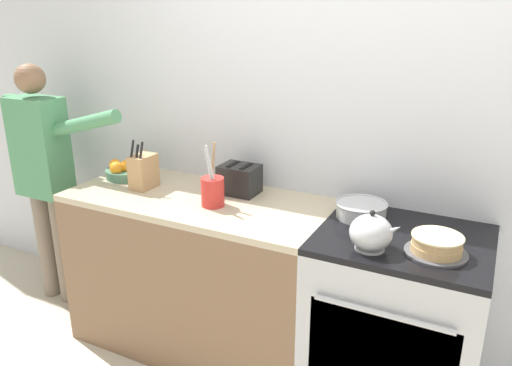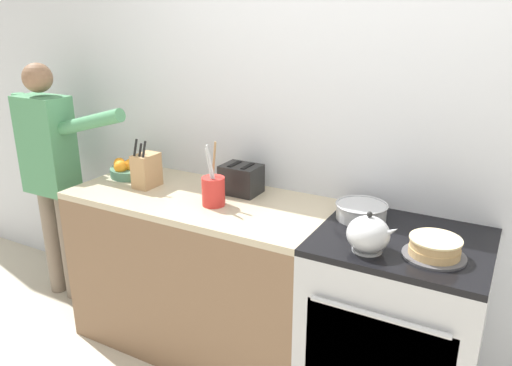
{
  "view_description": "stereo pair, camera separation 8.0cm",
  "coord_description": "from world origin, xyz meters",
  "px_view_note": "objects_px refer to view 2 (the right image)",
  "views": [
    {
      "loc": [
        0.69,
        -1.78,
        1.88
      ],
      "look_at": [
        -0.36,
        0.3,
        1.08
      ],
      "focal_mm": 35.0,
      "sensor_mm": 36.0,
      "label": 1
    },
    {
      "loc": [
        0.76,
        -1.74,
        1.88
      ],
      "look_at": [
        -0.36,
        0.3,
        1.08
      ],
      "focal_mm": 35.0,
      "sensor_mm": 36.0,
      "label": 2
    }
  ],
  "objects_px": {
    "mixing_bowl": "(361,211)",
    "person_baker": "(51,164)",
    "stove_range": "(394,328)",
    "knife_block": "(146,170)",
    "layer_cake": "(435,248)",
    "toaster": "(241,179)",
    "fruit_bowl": "(130,169)",
    "utensil_crock": "(213,190)",
    "tea_kettle": "(369,234)"
  },
  "relations": [
    {
      "from": "toaster",
      "to": "person_baker",
      "type": "distance_m",
      "value": 1.33
    },
    {
      "from": "utensil_crock",
      "to": "fruit_bowl",
      "type": "relative_size",
      "value": 1.34
    },
    {
      "from": "layer_cake",
      "to": "mixing_bowl",
      "type": "distance_m",
      "value": 0.45
    },
    {
      "from": "stove_range",
      "to": "layer_cake",
      "type": "height_order",
      "value": "layer_cake"
    },
    {
      "from": "knife_block",
      "to": "layer_cake",
      "type": "bearing_deg",
      "value": -3.77
    },
    {
      "from": "tea_kettle",
      "to": "mixing_bowl",
      "type": "relative_size",
      "value": 0.87
    },
    {
      "from": "knife_block",
      "to": "utensil_crock",
      "type": "relative_size",
      "value": 0.85
    },
    {
      "from": "knife_block",
      "to": "mixing_bowl",
      "type": "bearing_deg",
      "value": 6.33
    },
    {
      "from": "layer_cake",
      "to": "toaster",
      "type": "relative_size",
      "value": 1.15
    },
    {
      "from": "knife_block",
      "to": "person_baker",
      "type": "relative_size",
      "value": 0.18
    },
    {
      "from": "toaster",
      "to": "person_baker",
      "type": "height_order",
      "value": "person_baker"
    },
    {
      "from": "tea_kettle",
      "to": "knife_block",
      "type": "distance_m",
      "value": 1.36
    },
    {
      "from": "mixing_bowl",
      "to": "person_baker",
      "type": "relative_size",
      "value": 0.16
    },
    {
      "from": "mixing_bowl",
      "to": "toaster",
      "type": "xyz_separation_m",
      "value": [
        -0.69,
        0.03,
        0.04
      ]
    },
    {
      "from": "layer_cake",
      "to": "fruit_bowl",
      "type": "relative_size",
      "value": 1.04
    },
    {
      "from": "person_baker",
      "to": "toaster",
      "type": "bearing_deg",
      "value": 14.41
    },
    {
      "from": "mixing_bowl",
      "to": "person_baker",
      "type": "xyz_separation_m",
      "value": [
        -2.01,
        -0.15,
        -0.02
      ]
    },
    {
      "from": "stove_range",
      "to": "knife_block",
      "type": "distance_m",
      "value": 1.56
    },
    {
      "from": "fruit_bowl",
      "to": "person_baker",
      "type": "bearing_deg",
      "value": -169.57
    },
    {
      "from": "layer_cake",
      "to": "tea_kettle",
      "type": "bearing_deg",
      "value": -162.6
    },
    {
      "from": "person_baker",
      "to": "utensil_crock",
      "type": "bearing_deg",
      "value": 4.48
    },
    {
      "from": "knife_block",
      "to": "person_baker",
      "type": "distance_m",
      "value": 0.8
    },
    {
      "from": "utensil_crock",
      "to": "fruit_bowl",
      "type": "bearing_deg",
      "value": 167.85
    },
    {
      "from": "stove_range",
      "to": "toaster",
      "type": "bearing_deg",
      "value": 169.82
    },
    {
      "from": "layer_cake",
      "to": "knife_block",
      "type": "distance_m",
      "value": 1.61
    },
    {
      "from": "layer_cake",
      "to": "mixing_bowl",
      "type": "bearing_deg",
      "value": 147.94
    },
    {
      "from": "stove_range",
      "to": "mixing_bowl",
      "type": "xyz_separation_m",
      "value": [
        -0.23,
        0.13,
        0.5
      ]
    },
    {
      "from": "layer_cake",
      "to": "utensil_crock",
      "type": "height_order",
      "value": "utensil_crock"
    },
    {
      "from": "tea_kettle",
      "to": "utensil_crock",
      "type": "distance_m",
      "value": 0.86
    },
    {
      "from": "layer_cake",
      "to": "mixing_bowl",
      "type": "xyz_separation_m",
      "value": [
        -0.38,
        0.24,
        0.0
      ]
    },
    {
      "from": "tea_kettle",
      "to": "layer_cake",
      "type": "bearing_deg",
      "value": 17.4
    },
    {
      "from": "person_baker",
      "to": "tea_kettle",
      "type": "bearing_deg",
      "value": 1.95
    },
    {
      "from": "knife_block",
      "to": "fruit_bowl",
      "type": "relative_size",
      "value": 1.15
    },
    {
      "from": "layer_cake",
      "to": "fruit_bowl",
      "type": "height_order",
      "value": "fruit_bowl"
    },
    {
      "from": "layer_cake",
      "to": "utensil_crock",
      "type": "bearing_deg",
      "value": 177.58
    },
    {
      "from": "layer_cake",
      "to": "toaster",
      "type": "distance_m",
      "value": 1.11
    },
    {
      "from": "mixing_bowl",
      "to": "toaster",
      "type": "height_order",
      "value": "toaster"
    },
    {
      "from": "tea_kettle",
      "to": "person_baker",
      "type": "xyz_separation_m",
      "value": [
        -2.14,
        0.17,
        -0.06
      ]
    },
    {
      "from": "tea_kettle",
      "to": "fruit_bowl",
      "type": "bearing_deg",
      "value": 169.88
    },
    {
      "from": "knife_block",
      "to": "utensil_crock",
      "type": "distance_m",
      "value": 0.5
    },
    {
      "from": "layer_cake",
      "to": "person_baker",
      "type": "xyz_separation_m",
      "value": [
        -2.4,
        0.09,
        -0.02
      ]
    },
    {
      "from": "mixing_bowl",
      "to": "person_baker",
      "type": "height_order",
      "value": "person_baker"
    },
    {
      "from": "tea_kettle",
      "to": "fruit_bowl",
      "type": "height_order",
      "value": "tea_kettle"
    },
    {
      "from": "layer_cake",
      "to": "mixing_bowl",
      "type": "height_order",
      "value": "layer_cake"
    },
    {
      "from": "tea_kettle",
      "to": "mixing_bowl",
      "type": "xyz_separation_m",
      "value": [
        -0.13,
        0.32,
        -0.04
      ]
    },
    {
      "from": "stove_range",
      "to": "toaster",
      "type": "relative_size",
      "value": 4.16
    },
    {
      "from": "stove_range",
      "to": "layer_cake",
      "type": "bearing_deg",
      "value": -35.97
    },
    {
      "from": "stove_range",
      "to": "person_baker",
      "type": "xyz_separation_m",
      "value": [
        -2.25,
        -0.02,
        0.48
      ]
    },
    {
      "from": "layer_cake",
      "to": "knife_block",
      "type": "relative_size",
      "value": 0.9
    },
    {
      "from": "mixing_bowl",
      "to": "knife_block",
      "type": "xyz_separation_m",
      "value": [
        -1.22,
        -0.14,
        0.06
      ]
    }
  ]
}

